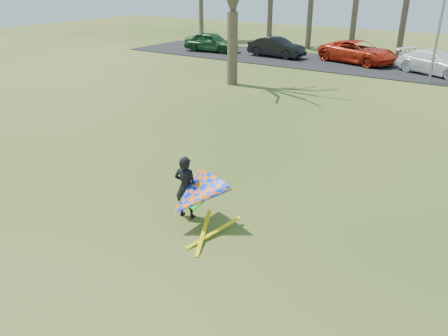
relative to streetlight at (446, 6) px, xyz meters
The scene contains 8 objects.
ground 22.55m from the streetlight, 95.61° to the right, with size 100.00×100.00×0.00m, color #1E4B10.
parking_strip 5.77m from the streetlight, 125.75° to the left, with size 46.00×7.00×0.06m, color black.
streetlight is the anchor object (origin of this frame).
car_0 18.77m from the streetlight, behind, with size 1.91×4.74×1.62m, color #1B4421.
car_1 13.15m from the streetlight, 166.38° to the left, with size 1.63×4.66×1.54m, color black.
car_2 8.04m from the streetlight, 146.41° to the left, with size 2.71×5.87×1.63m, color red.
car_3 4.53m from the streetlight, 96.96° to the left, with size 2.12×5.22×1.52m, color white.
kite_flyer 21.86m from the streetlight, 95.80° to the right, with size 2.13×2.39×2.02m.
Camera 1 is at (6.21, -7.39, 6.06)m, focal length 35.00 mm.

